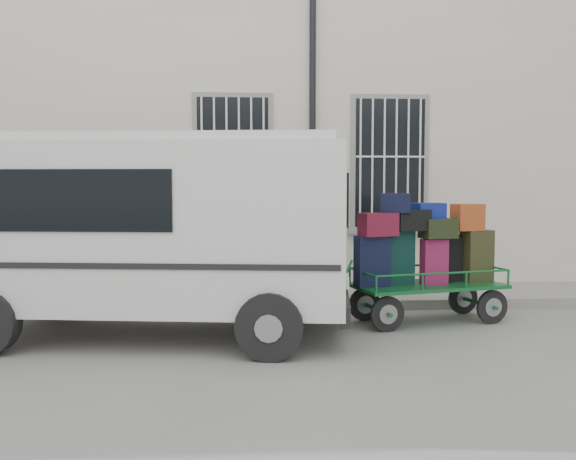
{
  "coord_description": "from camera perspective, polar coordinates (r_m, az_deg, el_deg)",
  "views": [
    {
      "loc": [
        -0.24,
        -7.99,
        1.88
      ],
      "look_at": [
        0.4,
        1.0,
        1.24
      ],
      "focal_mm": 40.0,
      "sensor_mm": 36.0,
      "label": 1
    }
  ],
  "objects": [
    {
      "name": "ground",
      "position": [
        8.22,
        -2.3,
        -9.18
      ],
      "size": [
        80.0,
        80.0,
        0.0
      ],
      "primitive_type": "plane",
      "color": "slate",
      "rests_on": "ground"
    },
    {
      "name": "building",
      "position": [
        13.54,
        -3.06,
        8.78
      ],
      "size": [
        24.0,
        5.15,
        6.0
      ],
      "color": "beige",
      "rests_on": "ground"
    },
    {
      "name": "sidewalk",
      "position": [
        10.36,
        -2.68,
        -5.99
      ],
      "size": [
        24.0,
        1.7,
        0.15
      ],
      "primitive_type": "cube",
      "color": "gray",
      "rests_on": "ground"
    },
    {
      "name": "luggage_cart",
      "position": [
        8.93,
        12.15,
        -2.26
      ],
      "size": [
        2.43,
        1.37,
        1.77
      ],
      "rotation": [
        0.0,
        0.0,
        0.24
      ],
      "color": "black",
      "rests_on": "ground"
    },
    {
      "name": "van",
      "position": [
        8.05,
        -12.24,
        0.6
      ],
      "size": [
        5.11,
        2.73,
        2.46
      ],
      "rotation": [
        0.0,
        0.0,
        -0.13
      ],
      "color": "silver",
      "rests_on": "ground"
    }
  ]
}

